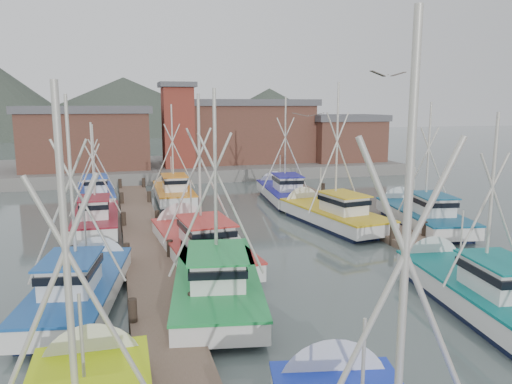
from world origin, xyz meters
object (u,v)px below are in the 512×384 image
object	(u,v)px
boat_4	(216,277)
boat_12	(173,192)
lookout_tower	(178,124)
boat_8	(197,243)

from	to	relation	value
boat_4	boat_12	bearing A→B (deg)	98.37
boat_4	boat_12	world-z (taller)	boat_4
boat_4	lookout_tower	bearing A→B (deg)	95.42
lookout_tower	boat_8	size ratio (longest dim) A/B	0.81
boat_8	boat_12	size ratio (longest dim) A/B	1.20
lookout_tower	boat_12	size ratio (longest dim) A/B	0.97
lookout_tower	boat_12	bearing A→B (deg)	-99.57
boat_8	boat_4	bearing A→B (deg)	-95.46
boat_12	lookout_tower	bearing A→B (deg)	81.52
lookout_tower	boat_12	xyz separation A→B (m)	(-2.01, -11.90, -4.87)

